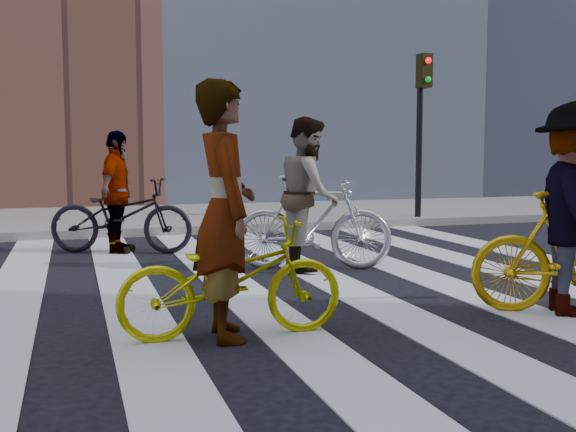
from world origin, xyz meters
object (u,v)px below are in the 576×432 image
bike_silver_mid (313,222)px  bike_dark_rear (121,216)px  traffic_signal (422,109)px  rider_right (574,209)px  rider_left (225,211)px  rider_mid (309,194)px  rider_rear (117,192)px  bike_yellow_left (232,279)px

bike_silver_mid → bike_dark_rear: size_ratio=0.94×
traffic_signal → rider_right: traffic_signal is taller
rider_left → rider_mid: 3.13m
bike_silver_mid → rider_rear: 3.04m
rider_left → traffic_signal: bearing=-36.7°
bike_yellow_left → bike_silver_mid: (1.63, 2.67, 0.12)m
traffic_signal → rider_right: bearing=-108.8°
rider_left → bike_yellow_left: bearing=-88.1°
bike_dark_rear → rider_right: (3.51, -4.97, 0.40)m
rider_left → rider_rear: (-0.50, 4.77, -0.12)m
traffic_signal → bike_dark_rear: size_ratio=1.63×
traffic_signal → bike_silver_mid: 5.90m
traffic_signal → bike_silver_mid: (-3.78, -4.19, -1.70)m
bike_dark_rear → rider_rear: rider_rear is taller
bike_yellow_left → bike_silver_mid: bike_silver_mid is taller
rider_right → bike_yellow_left: bearing=111.2°
rider_rear → traffic_signal: bearing=-49.1°
bike_silver_mid → rider_right: size_ratio=1.03×
bike_silver_mid → rider_rear: bearing=64.9°
bike_yellow_left → bike_dark_rear: bike_dark_rear is taller
bike_silver_mid → rider_right: (1.38, -2.87, 0.36)m
bike_dark_rear → rider_rear: (-0.05, 0.00, 0.33)m
rider_mid → bike_silver_mid: bearing=-71.1°
traffic_signal → rider_left: (-5.47, -6.86, -1.29)m
bike_silver_mid → bike_dark_rear: 2.99m
bike_dark_rear → rider_left: (0.45, -4.77, 0.45)m
rider_left → rider_mid: bearing=-29.6°
bike_dark_rear → rider_right: size_ratio=1.09×
bike_dark_rear → rider_left: bearing=-153.1°
rider_left → rider_right: (3.06, -0.20, -0.05)m
bike_silver_mid → rider_left: size_ratio=0.97×
rider_mid → bike_dark_rear: bearing=63.6°
bike_dark_rear → rider_rear: size_ratio=1.18×
rider_left → rider_right: 3.07m
rider_right → rider_rear: 6.11m
bike_silver_mid → bike_yellow_left: bearing=167.4°
bike_dark_rear → rider_mid: rider_mid is taller
traffic_signal → bike_dark_rear: traffic_signal is taller
traffic_signal → rider_rear: 6.48m
traffic_signal → bike_silver_mid: traffic_signal is taller
rider_mid → rider_rear: (-2.13, 2.10, -0.06)m
rider_rear → rider_mid: bearing=-113.1°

